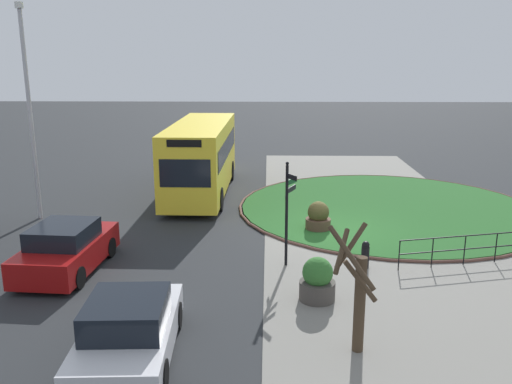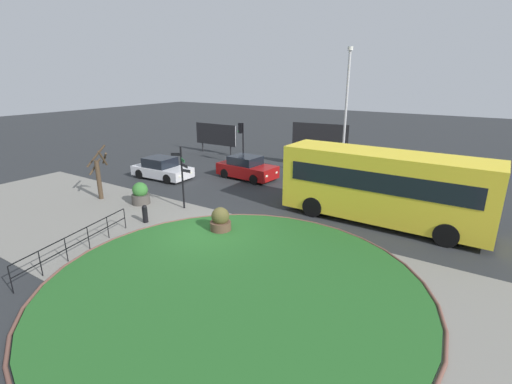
{
  "view_description": "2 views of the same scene",
  "coord_description": "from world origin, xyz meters",
  "px_view_note": "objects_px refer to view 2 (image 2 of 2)",
  "views": [
    {
      "loc": [
        -18.88,
        2.4,
        6.31
      ],
      "look_at": [
        1.24,
        2.86,
        1.25
      ],
      "focal_mm": 37.81,
      "sensor_mm": 36.0,
      "label": 1
    },
    {
      "loc": [
        9.81,
        -11.17,
        6.67
      ],
      "look_at": [
        1.17,
        2.07,
        1.59
      ],
      "focal_mm": 25.71,
      "sensor_mm": 36.0,
      "label": 2
    }
  ],
  "objects_px": {
    "car_near_lane": "(162,169)",
    "street_tree_bare": "(99,174)",
    "bus_yellow": "(383,186)",
    "traffic_light_near": "(241,134)",
    "car_far_lane": "(247,168)",
    "planter_kerbside": "(220,221)",
    "billboard_right": "(216,135)",
    "lamppost_tall": "(346,112)",
    "planter_near_signpost": "(140,194)",
    "bollard_foreground": "(145,214)",
    "billboard_left": "(320,140)",
    "signpost_directional": "(182,173)"
  },
  "relations": [
    {
      "from": "car_near_lane",
      "to": "street_tree_bare",
      "type": "bearing_deg",
      "value": -88.73
    },
    {
      "from": "bus_yellow",
      "to": "traffic_light_near",
      "type": "bearing_deg",
      "value": -25.16
    },
    {
      "from": "street_tree_bare",
      "to": "car_far_lane",
      "type": "bearing_deg",
      "value": 60.87
    },
    {
      "from": "planter_kerbside",
      "to": "billboard_right",
      "type": "bearing_deg",
      "value": 129.68
    },
    {
      "from": "car_far_lane",
      "to": "lamppost_tall",
      "type": "height_order",
      "value": "lamppost_tall"
    },
    {
      "from": "traffic_light_near",
      "to": "billboard_right",
      "type": "bearing_deg",
      "value": -35.98
    },
    {
      "from": "billboard_right",
      "to": "planter_near_signpost",
      "type": "bearing_deg",
      "value": -68.86
    },
    {
      "from": "traffic_light_near",
      "to": "street_tree_bare",
      "type": "distance_m",
      "value": 11.18
    },
    {
      "from": "bollard_foreground",
      "to": "car_far_lane",
      "type": "xyz_separation_m",
      "value": [
        -0.41,
        9.03,
        0.25
      ]
    },
    {
      "from": "bollard_foreground",
      "to": "car_far_lane",
      "type": "height_order",
      "value": "car_far_lane"
    },
    {
      "from": "bollard_foreground",
      "to": "billboard_right",
      "type": "xyz_separation_m",
      "value": [
        -7.35,
        14.34,
        1.2
      ]
    },
    {
      "from": "car_near_lane",
      "to": "planter_kerbside",
      "type": "bearing_deg",
      "value": -31.48
    },
    {
      "from": "bus_yellow",
      "to": "billboard_left",
      "type": "bearing_deg",
      "value": -49.9
    },
    {
      "from": "car_near_lane",
      "to": "traffic_light_near",
      "type": "xyz_separation_m",
      "value": [
        2.23,
        6.12,
        1.72
      ]
    },
    {
      "from": "traffic_light_near",
      "to": "lamppost_tall",
      "type": "xyz_separation_m",
      "value": [
        8.01,
        0.1,
        2.06
      ]
    },
    {
      "from": "billboard_right",
      "to": "planter_kerbside",
      "type": "xyz_separation_m",
      "value": [
        10.98,
        -13.23,
        -1.14
      ]
    },
    {
      "from": "lamppost_tall",
      "to": "planter_near_signpost",
      "type": "relative_size",
      "value": 6.86
    },
    {
      "from": "lamppost_tall",
      "to": "billboard_left",
      "type": "bearing_deg",
      "value": 138.78
    },
    {
      "from": "car_far_lane",
      "to": "billboard_right",
      "type": "distance_m",
      "value": 8.79
    },
    {
      "from": "bus_yellow",
      "to": "billboard_left",
      "type": "distance_m",
      "value": 10.82
    },
    {
      "from": "signpost_directional",
      "to": "traffic_light_near",
      "type": "height_order",
      "value": "signpost_directional"
    },
    {
      "from": "planter_near_signpost",
      "to": "bollard_foreground",
      "type": "bearing_deg",
      "value": -36.21
    },
    {
      "from": "car_far_lane",
      "to": "billboard_left",
      "type": "bearing_deg",
      "value": 66.94
    },
    {
      "from": "billboard_right",
      "to": "street_tree_bare",
      "type": "xyz_separation_m",
      "value": [
        2.5,
        -13.28,
        -0.2
      ]
    },
    {
      "from": "billboard_left",
      "to": "traffic_light_near",
      "type": "bearing_deg",
      "value": -162.83
    },
    {
      "from": "street_tree_bare",
      "to": "bus_yellow",
      "type": "bearing_deg",
      "value": 19.7
    },
    {
      "from": "billboard_left",
      "to": "planter_near_signpost",
      "type": "xyz_separation_m",
      "value": [
        -4.65,
        -12.82,
        -1.51
      ]
    },
    {
      "from": "bus_yellow",
      "to": "car_near_lane",
      "type": "relative_size",
      "value": 2.25
    },
    {
      "from": "signpost_directional",
      "to": "planter_kerbside",
      "type": "xyz_separation_m",
      "value": [
        3.4,
        -1.27,
        -1.39
      ]
    },
    {
      "from": "billboard_left",
      "to": "planter_near_signpost",
      "type": "height_order",
      "value": "billboard_left"
    },
    {
      "from": "signpost_directional",
      "to": "bus_yellow",
      "type": "bearing_deg",
      "value": 22.52
    },
    {
      "from": "traffic_light_near",
      "to": "planter_kerbside",
      "type": "relative_size",
      "value": 2.83
    },
    {
      "from": "billboard_right",
      "to": "signpost_directional",
      "type": "bearing_deg",
      "value": -58.32
    },
    {
      "from": "traffic_light_near",
      "to": "billboard_right",
      "type": "distance_m",
      "value": 5.0
    },
    {
      "from": "street_tree_bare",
      "to": "billboard_right",
      "type": "bearing_deg",
      "value": 100.67
    },
    {
      "from": "bollard_foreground",
      "to": "bus_yellow",
      "type": "bearing_deg",
      "value": 33.5
    },
    {
      "from": "billboard_left",
      "to": "planter_near_signpost",
      "type": "distance_m",
      "value": 13.72
    },
    {
      "from": "signpost_directional",
      "to": "bus_yellow",
      "type": "distance_m",
      "value": 9.74
    },
    {
      "from": "traffic_light_near",
      "to": "lamppost_tall",
      "type": "distance_m",
      "value": 8.28
    },
    {
      "from": "traffic_light_near",
      "to": "lamppost_tall",
      "type": "height_order",
      "value": "lamppost_tall"
    },
    {
      "from": "car_far_lane",
      "to": "street_tree_bare",
      "type": "height_order",
      "value": "street_tree_bare"
    },
    {
      "from": "bus_yellow",
      "to": "traffic_light_near",
      "type": "distance_m",
      "value": 13.58
    },
    {
      "from": "car_near_lane",
      "to": "lamppost_tall",
      "type": "relative_size",
      "value": 0.5
    },
    {
      "from": "signpost_directional",
      "to": "billboard_left",
      "type": "distance_m",
      "value": 12.3
    },
    {
      "from": "traffic_light_near",
      "to": "planter_kerbside",
      "type": "distance_m",
      "value": 12.91
    },
    {
      "from": "signpost_directional",
      "to": "planter_near_signpost",
      "type": "xyz_separation_m",
      "value": [
        -2.5,
        -0.72,
        -1.36
      ]
    },
    {
      "from": "billboard_left",
      "to": "billboard_right",
      "type": "distance_m",
      "value": 9.74
    },
    {
      "from": "billboard_right",
      "to": "traffic_light_near",
      "type": "bearing_deg",
      "value": -28.29
    },
    {
      "from": "bus_yellow",
      "to": "car_near_lane",
      "type": "distance_m",
      "value": 14.48
    },
    {
      "from": "billboard_left",
      "to": "bus_yellow",
      "type": "bearing_deg",
      "value": -57.99
    }
  ]
}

